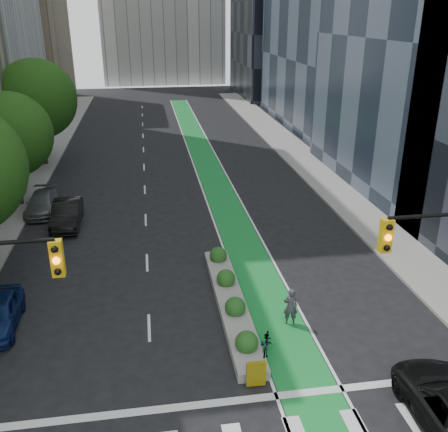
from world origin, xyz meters
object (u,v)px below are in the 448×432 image
object	(u,v)px
median_planter	(231,300)
bicycle	(266,344)
cyclist	(290,306)
parked_car_left_mid	(67,214)
parked_car_left_far	(42,203)

from	to	relation	value
median_planter	bicycle	world-z (taller)	median_planter
bicycle	cyclist	xyz separation A→B (m)	(1.46, 1.82, 0.39)
bicycle	cyclist	bearing A→B (deg)	69.92
cyclist	parked_car_left_mid	distance (m)	16.54
bicycle	parked_car_left_mid	size ratio (longest dim) A/B	0.38
median_planter	parked_car_left_far	bearing A→B (deg)	127.97
bicycle	parked_car_left_mid	distance (m)	17.13
median_planter	bicycle	size ratio (longest dim) A/B	5.91
cyclist	median_planter	bearing A→B (deg)	-29.63
median_planter	bicycle	distance (m)	3.57
cyclist	parked_car_left_far	xyz separation A→B (m)	(-12.73, 15.06, -0.20)
cyclist	parked_car_left_far	distance (m)	19.72
parked_car_left_far	bicycle	bearing A→B (deg)	-56.64
cyclist	parked_car_left_far	size ratio (longest dim) A/B	0.38
median_planter	parked_car_left_far	size ratio (longest dim) A/B	2.30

